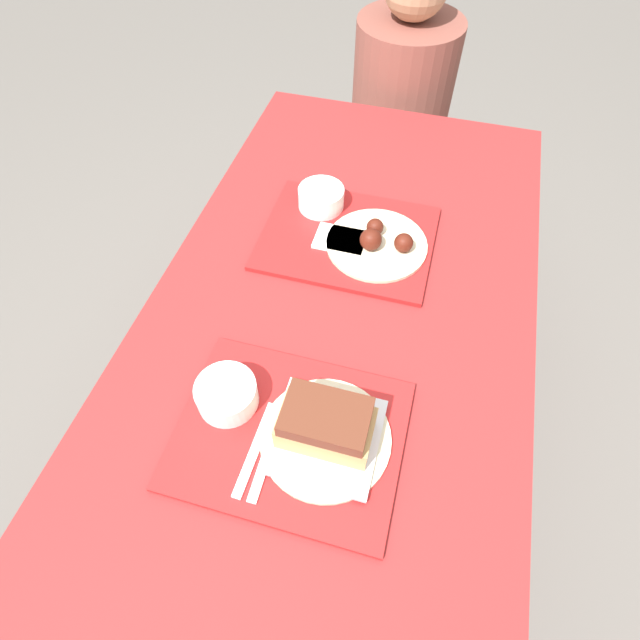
# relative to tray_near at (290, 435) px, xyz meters

# --- Properties ---
(ground_plane) EXTENTS (12.00, 12.00, 0.00)m
(ground_plane) POSITION_rel_tray_near_xyz_m (0.01, 0.22, -0.77)
(ground_plane) COLOR #605B56
(picnic_table) EXTENTS (0.78, 1.65, 0.77)m
(picnic_table) POSITION_rel_tray_near_xyz_m (0.01, 0.22, -0.11)
(picnic_table) COLOR maroon
(picnic_table) RESTS_ON ground_plane
(picnic_bench_far) EXTENTS (0.74, 0.28, 0.45)m
(picnic_bench_far) POSITION_rel_tray_near_xyz_m (0.01, 1.26, -0.40)
(picnic_bench_far) COLOR maroon
(picnic_bench_far) RESTS_ON ground_plane
(tray_near) EXTENTS (0.38, 0.30, 0.01)m
(tray_near) POSITION_rel_tray_near_xyz_m (0.00, 0.00, 0.00)
(tray_near) COLOR red
(tray_near) RESTS_ON picnic_table
(tray_far) EXTENTS (0.38, 0.30, 0.01)m
(tray_far) POSITION_rel_tray_near_xyz_m (-0.02, 0.49, 0.00)
(tray_far) COLOR red
(tray_far) RESTS_ON picnic_table
(bowl_coleslaw_near) EXTENTS (0.11, 0.11, 0.05)m
(bowl_coleslaw_near) POSITION_rel_tray_near_xyz_m (-0.12, 0.03, 0.03)
(bowl_coleslaw_near) COLOR white
(bowl_coleslaw_near) RESTS_ON tray_near
(brisket_sandwich_plate) EXTENTS (0.22, 0.22, 0.10)m
(brisket_sandwich_plate) POSITION_rel_tray_near_xyz_m (0.06, 0.01, 0.04)
(brisket_sandwich_plate) COLOR beige
(brisket_sandwich_plate) RESTS_ON tray_near
(plastic_fork_near) EXTENTS (0.02, 0.17, 0.00)m
(plastic_fork_near) POSITION_rel_tray_near_xyz_m (-0.05, -0.04, 0.01)
(plastic_fork_near) COLOR white
(plastic_fork_near) RESTS_ON tray_near
(plastic_knife_near) EXTENTS (0.02, 0.17, 0.00)m
(plastic_knife_near) POSITION_rel_tray_near_xyz_m (-0.02, -0.04, 0.01)
(plastic_knife_near) COLOR white
(plastic_knife_near) RESTS_ON tray_near
(bowl_coleslaw_far) EXTENTS (0.11, 0.11, 0.05)m
(bowl_coleslaw_far) POSITION_rel_tray_near_xyz_m (-0.10, 0.57, 0.03)
(bowl_coleslaw_far) COLOR white
(bowl_coleslaw_far) RESTS_ON tray_far
(wings_plate_far) EXTENTS (0.22, 0.22, 0.06)m
(wings_plate_far) POSITION_rel_tray_near_xyz_m (0.06, 0.47, 0.02)
(wings_plate_far) COLOR beige
(wings_plate_far) RESTS_ON tray_far
(napkin_far) EXTENTS (0.11, 0.08, 0.01)m
(napkin_far) POSITION_rel_tray_near_xyz_m (-0.03, 0.47, 0.01)
(napkin_far) COLOR white
(napkin_far) RESTS_ON tray_far
(person_seated_across) EXTENTS (0.32, 0.32, 0.65)m
(person_seated_across) POSITION_rel_tray_near_xyz_m (-0.02, 1.26, -0.05)
(person_seated_across) COLOR brown
(person_seated_across) RESTS_ON picnic_bench_far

